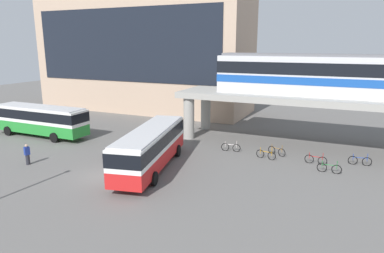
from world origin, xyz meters
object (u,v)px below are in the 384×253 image
Objects in this scene: bicycle_silver at (231,147)px; bus_main at (151,145)px; train at (320,75)px; bicycle_blue at (360,161)px; bicycle_orange at (266,155)px; station_building at (143,51)px; bus_secondary at (40,118)px; bicycle_brown at (277,151)px; pedestrian_at_kerb at (27,155)px; bicycle_red at (316,160)px; bicycle_green at (329,168)px.

bus_main is at bearing -121.31° from bicycle_silver.
train reaches higher than bicycle_blue.
station_building is at bearing 143.89° from bicycle_orange.
bus_secondary is (-1.38, -18.46, -6.57)m from station_building.
bicycle_blue is at bearing 7.30° from bus_secondary.
train reaches higher than bus_main.
bicycle_orange is 1.06× the size of bicycle_brown.
bicycle_silver is 1.05× the size of pedestrian_at_kerb.
bicycle_silver is at bearing 166.54° from bicycle_orange.
bicycle_brown is at bearing -123.12° from train.
bicycle_brown is at bearing -32.91° from station_building.
bus_secondary is 6.19× the size of bicycle_silver.
bicycle_blue is at bearing 27.32° from bus_main.
train is at bearing 35.25° from bicycle_silver.
train reaches higher than bicycle_silver.
bicycle_red is at bearing -31.15° from station_building.
train is 10.54m from bicycle_silver.
pedestrian_at_kerb is at bearing -49.12° from bus_secondary.
bus_main is at bearing -159.23° from bicycle_green.
train is 26.30m from pedestrian_at_kerb.
bus_secondary is at bearing -172.70° from bicycle_blue.
station_building is at bearing 147.09° from bicycle_brown.
pedestrian_at_kerb is (-17.98, -10.81, 0.44)m from bicycle_brown.
bicycle_orange and bicycle_red have the same top height.
train is (25.43, -10.46, -1.73)m from station_building.
pedestrian_at_kerb is at bearing -79.54° from station_building.
bicycle_blue is at bearing 53.04° from bicycle_green.
pedestrian_at_kerb reaches higher than bicycle_orange.
station_building is 19.64m from bus_secondary.
bicycle_red is (4.01, 0.33, 0.00)m from bicycle_orange.
station_building is 18.83× the size of bicycle_brown.
train is at bearing 56.88° from bicycle_brown.
bus_main is at bearing 18.48° from pedestrian_at_kerb.
bicycle_red is at bearing 124.04° from bicycle_green.
bus_main is 6.33× the size of bicycle_red.
bus_secondary is 6.18× the size of bicycle_blue.
station_building is at bearing 100.46° from pedestrian_at_kerb.
station_building is 31.53m from bicycle_red.
bus_secondary reaches higher than bicycle_orange.
bicycle_brown is (-2.75, -4.22, -6.47)m from train.
train is 9.65m from bicycle_green.
bus_secondary is at bearing -174.35° from bicycle_red.
station_building reaches higher than bicycle_orange.
bicycle_red is 1.05× the size of pedestrian_at_kerb.
bus_main reaches higher than bicycle_blue.
bicycle_green and bicycle_red have the same top height.
pedestrian_at_kerb reaches higher than bicycle_blue.
bicycle_orange is at bearing 38.87° from bus_main.
pedestrian_at_kerb reaches higher than bicycle_silver.
station_building is 18.32× the size of pedestrian_at_kerb.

